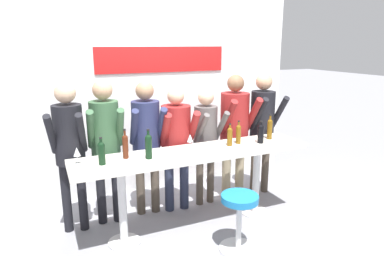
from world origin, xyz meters
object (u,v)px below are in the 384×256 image
object	(u,v)px
person_right	(235,124)
tasting_table	(195,162)
wine_bottle_1	(149,145)
wine_bottle_5	(238,133)
person_center	(176,137)
person_center_right	(206,134)
person_far_right	(263,120)
person_center_left	(146,134)
wine_bottle_6	(125,145)
bar_stool	(239,214)
wine_bottle_2	(230,136)
wine_bottle_4	(102,152)
wine_bottle_3	(270,128)
wine_glass_1	(190,139)
wine_bottle_0	(261,133)
wine_glass_0	(77,152)
person_far_left	(69,141)
person_left	(105,136)

from	to	relation	value
person_right	tasting_table	bearing A→B (deg)	-144.87
wine_bottle_1	wine_bottle_5	size ratio (longest dim) A/B	1.12
person_center	person_center_right	bearing A→B (deg)	7.27
person_center_right	person_right	distance (m)	0.47
person_center	person_far_right	distance (m)	1.32
person_center_left	wine_bottle_1	world-z (taller)	person_center_left
wine_bottle_1	wine_bottle_5	xyz separation A→B (m)	(1.17, 0.10, -0.02)
person_center	wine_bottle_6	bearing A→B (deg)	-143.64
bar_stool	wine_bottle_2	size ratio (longest dim) A/B	2.33
person_center_right	wine_bottle_2	world-z (taller)	person_center_right
wine_bottle_4	wine_bottle_6	distance (m)	0.28
bar_stool	person_center	bearing A→B (deg)	102.61
wine_bottle_3	wine_glass_1	bearing A→B (deg)	178.84
person_center_right	wine_bottle_4	size ratio (longest dim) A/B	5.52
person_center_right	wine_bottle_5	size ratio (longest dim) A/B	5.51
wine_bottle_0	wine_glass_0	distance (m)	2.15
wine_bottle_2	wine_bottle_0	bearing A→B (deg)	-7.84
bar_stool	person_far_left	world-z (taller)	person_far_left
person_center_left	wine_bottle_6	world-z (taller)	person_center_left
person_far_left	wine_bottle_5	distance (m)	1.98
person_far_left	person_center_left	xyz separation A→B (m)	(0.91, 0.08, -0.03)
person_far_left	person_center_right	world-z (taller)	person_far_left
person_center	wine_bottle_3	xyz separation A→B (m)	(1.11, -0.45, 0.10)
person_far_right	wine_bottle_3	distance (m)	0.49
person_left	wine_bottle_3	bearing A→B (deg)	-6.92
person_far_left	wine_bottle_4	distance (m)	0.60
person_far_right	wine_bottle_2	xyz separation A→B (m)	(-0.83, -0.50, -0.01)
wine_bottle_0	wine_bottle_1	world-z (taller)	wine_bottle_1
wine_bottle_1	wine_bottle_6	size ratio (longest dim) A/B	1.00
person_left	wine_glass_0	world-z (taller)	person_left
wine_bottle_3	wine_glass_1	world-z (taller)	wine_bottle_3
person_left	person_center_left	xyz separation A→B (m)	(0.51, 0.04, -0.04)
wine_bottle_2	wine_bottle_4	xyz separation A→B (m)	(-1.52, -0.05, 0.01)
person_left	wine_bottle_5	bearing A→B (deg)	-11.38
person_right	person_center	bearing A→B (deg)	-175.18
person_right	wine_bottle_0	xyz separation A→B (m)	(0.01, -0.59, 0.01)
bar_stool	wine_bottle_5	size ratio (longest dim) A/B	2.20
person_center_right	wine_glass_1	world-z (taller)	person_center_right
wine_bottle_2	wine_glass_1	bearing A→B (deg)	171.55
wine_bottle_1	wine_glass_0	distance (m)	0.73
wine_bottle_3	wine_bottle_6	size ratio (longest dim) A/B	1.00
wine_bottle_0	wine_bottle_4	distance (m)	1.92
wine_bottle_1	wine_bottle_6	distance (m)	0.25
person_far_left	wine_bottle_2	size ratio (longest dim) A/B	6.44
wine_bottle_1	wine_bottle_5	distance (m)	1.17
wine_bottle_3	wine_bottle_5	world-z (taller)	wine_bottle_3
wine_bottle_2	wine_bottle_3	world-z (taller)	wine_bottle_3
person_center	wine_bottle_0	size ratio (longest dim) A/B	5.89
person_far_left	person_left	bearing A→B (deg)	16.31
person_left	person_center	xyz separation A→B (m)	(0.88, -0.03, -0.10)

